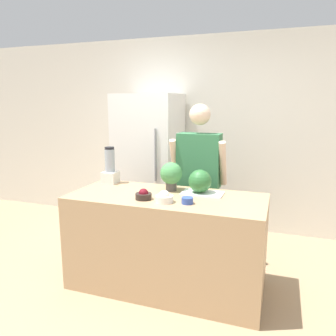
{
  "coord_description": "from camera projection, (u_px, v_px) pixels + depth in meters",
  "views": [
    {
      "loc": [
        0.96,
        -2.32,
        1.71
      ],
      "look_at": [
        0.0,
        0.43,
        1.14
      ],
      "focal_mm": 35.0,
      "sensor_mm": 36.0,
      "label": 1
    }
  ],
  "objects": [
    {
      "name": "ground_plane",
      "position": [
        151.0,
        308.0,
        2.79
      ],
      "size": [
        14.0,
        14.0,
        0.0
      ],
      "primitive_type": "plane",
      "color": "tan"
    },
    {
      "name": "wall_back",
      "position": [
        208.0,
        134.0,
        4.49
      ],
      "size": [
        8.0,
        0.06,
        2.6
      ],
      "color": "silver",
      "rests_on": "ground_plane"
    },
    {
      "name": "counter_island",
      "position": [
        167.0,
        241.0,
        3.07
      ],
      "size": [
        1.78,
        0.78,
        0.89
      ],
      "color": "tan",
      "rests_on": "ground_plane"
    },
    {
      "name": "refrigerator",
      "position": [
        149.0,
        163.0,
        4.41
      ],
      "size": [
        0.79,
        0.75,
        1.83
      ],
      "color": "white",
      "rests_on": "ground_plane"
    },
    {
      "name": "person",
      "position": [
        199.0,
        182.0,
        3.55
      ],
      "size": [
        0.59,
        0.27,
        1.71
      ],
      "color": "#4C608C",
      "rests_on": "ground_plane"
    },
    {
      "name": "cutting_board",
      "position": [
        202.0,
        193.0,
        3.03
      ],
      "size": [
        0.38,
        0.22,
        0.01
      ],
      "color": "white",
      "rests_on": "counter_island"
    },
    {
      "name": "watermelon",
      "position": [
        200.0,
        181.0,
        3.02
      ],
      "size": [
        0.21,
        0.21,
        0.21
      ],
      "color": "#2D6B33",
      "rests_on": "cutting_board"
    },
    {
      "name": "bowl_cherries",
      "position": [
        144.0,
        195.0,
        2.86
      ],
      "size": [
        0.14,
        0.14,
        0.1
      ],
      "color": "#2D231E",
      "rests_on": "counter_island"
    },
    {
      "name": "bowl_cream",
      "position": [
        164.0,
        198.0,
        2.78
      ],
      "size": [
        0.15,
        0.15,
        0.11
      ],
      "color": "white",
      "rests_on": "counter_island"
    },
    {
      "name": "bowl_small_blue",
      "position": [
        187.0,
        201.0,
        2.74
      ],
      "size": [
        0.1,
        0.1,
        0.05
      ],
      "color": "#334C9E",
      "rests_on": "counter_island"
    },
    {
      "name": "blender",
      "position": [
        110.0,
        168.0,
        3.43
      ],
      "size": [
        0.15,
        0.15,
        0.38
      ],
      "color": "silver",
      "rests_on": "counter_island"
    },
    {
      "name": "potted_plant",
      "position": [
        171.0,
        174.0,
        3.13
      ],
      "size": [
        0.21,
        0.21,
        0.27
      ],
      "color": "#514C47",
      "rests_on": "counter_island"
    }
  ]
}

